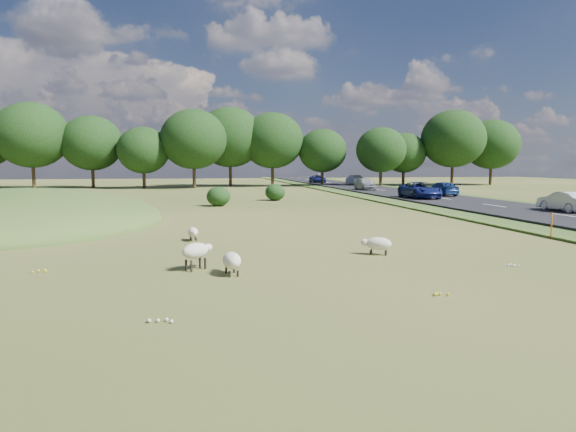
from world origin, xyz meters
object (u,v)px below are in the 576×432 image
Objects in this scene: sheep_3 at (232,260)px; car_4 at (420,190)px; car_0 at (318,179)px; sheep_1 at (193,232)px; car_3 at (319,177)px; car_5 at (442,189)px; sheep_2 at (378,244)px; car_1 at (365,184)px; sheep_0 at (196,251)px; marker_post at (552,226)px; car_2 at (354,180)px; car_7 at (565,201)px.

car_4 is (19.24, 28.25, 0.54)m from sheep_3.
car_0 is at bearing -22.46° from sheep_3.
car_0 is at bearing 156.62° from sheep_1.
sheep_1 is 0.23× the size of car_0.
car_5 is (0.00, -50.28, 0.05)m from car_3.
car_0 is 36.09m from car_5.
sheep_2 is at bearing -72.69° from sheep_3.
car_5 is at bearing 90.00° from car_3.
car_0 is at bearing -83.96° from car_5.
sheep_2 is (6.77, -4.83, 0.05)m from sheep_1.
car_5 reaches higher than car_3.
sheep_2 is at bearing 77.60° from car_3.
sheep_2 is 43.22m from car_1.
sheep_3 is 0.30× the size of car_3.
sheep_0 is at bearing 51.72° from car_5.
sheep_1 is (-0.10, 6.38, -0.24)m from sheep_0.
car_5 reaches higher than sheep_0.
sheep_2 is (-9.14, -2.41, -0.18)m from marker_post.
car_3 is at bearing -90.00° from car_2.
marker_post is 23.79m from car_4.
car_7 is (24.09, 13.45, 0.29)m from sheep_0.
car_1 is 0.95× the size of car_5.
sheep_0 is 0.28× the size of car_3.
sheep_2 is 0.30× the size of car_7.
car_1 is (20.39, 36.18, 0.61)m from sheep_1.
car_7 is at bearing -118.64° from sheep_2.
car_5 is (17.42, 28.98, 0.49)m from sheep_2.
sheep_0 is at bearing -165.97° from marker_post.
marker_post reaches higher than sheep_3.
car_3 is at bearing 83.85° from marker_post.
car_1 is (20.29, 42.56, 0.37)m from sheep_0.
sheep_2 is 33.82m from car_5.
car_7 is at bearing 101.68° from sheep_1.
car_1 is at bearing 90.00° from car_4.
car_3 is at bearing 32.18° from sheep_0.
sheep_3 is at bearing 68.85° from car_2.
marker_post is 77.30m from car_3.
sheep_1 is at bearing -8.51° from sheep_2.
sheep_3 is (1.05, -0.94, -0.17)m from sheep_0.
sheep_0 is at bearing -3.74° from sheep_1.
marker_post is 0.96× the size of sheep_3.
sheep_3 is at bearing 74.26° from car_3.
car_2 reaches higher than car_5.
car_3 is (24.19, 74.42, 0.49)m from sheep_1.
marker_post is at bearing 81.38° from car_2.
marker_post is 1.03× the size of sheep_0.
sheep_3 is at bearing 4.32° from sheep_1.
sheep_1 is 0.23× the size of car_5.
car_7 is (23.04, 14.39, 0.46)m from sheep_3.
car_0 is 8.67m from car_2.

